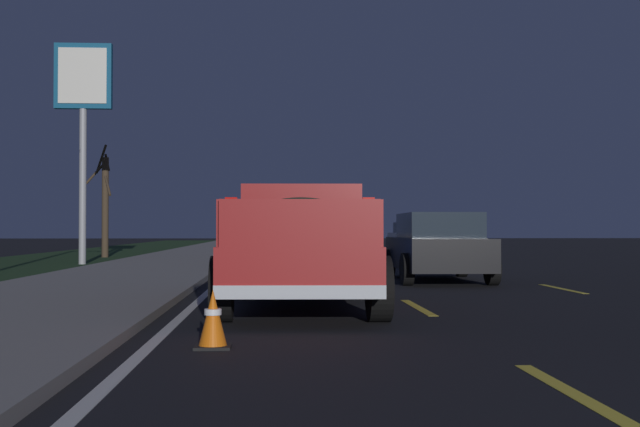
# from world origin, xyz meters

# --- Properties ---
(ground) EXTENTS (144.00, 144.00, 0.00)m
(ground) POSITION_xyz_m (27.00, 0.00, 0.00)
(ground) COLOR black
(sidewalk_shoulder) EXTENTS (108.00, 4.00, 0.12)m
(sidewalk_shoulder) POSITION_xyz_m (27.00, 7.45, 0.06)
(sidewalk_shoulder) COLOR gray
(sidewalk_shoulder) RESTS_ON ground
(grass_verge) EXTENTS (108.00, 6.00, 0.01)m
(grass_verge) POSITION_xyz_m (27.00, 12.45, 0.00)
(grass_verge) COLOR #1E3819
(grass_verge) RESTS_ON ground
(lane_markings) EXTENTS (108.00, 7.04, 0.01)m
(lane_markings) POSITION_xyz_m (29.93, 3.03, 0.00)
(lane_markings) COLOR yellow
(lane_markings) RESTS_ON ground
(pickup_truck) EXTENTS (5.49, 2.42, 1.87)m
(pickup_truck) POSITION_xyz_m (10.42, 3.50, 0.98)
(pickup_truck) COLOR maroon
(pickup_truck) RESTS_ON ground
(sedan_white) EXTENTS (4.45, 2.11, 1.54)m
(sedan_white) POSITION_xyz_m (40.11, -3.30, 0.78)
(sedan_white) COLOR silver
(sedan_white) RESTS_ON ground
(sedan_blue) EXTENTS (4.42, 2.06, 1.54)m
(sedan_blue) POSITION_xyz_m (21.33, 3.37, 0.78)
(sedan_blue) COLOR navy
(sedan_blue) RESTS_ON ground
(sedan_tan) EXTENTS (4.41, 2.03, 1.54)m
(sedan_tan) POSITION_xyz_m (28.08, 3.73, 0.78)
(sedan_tan) COLOR #9E845B
(sedan_tan) RESTS_ON ground
(sedan_black) EXTENTS (4.44, 2.08, 1.54)m
(sedan_black) POSITION_xyz_m (16.30, 0.22, 0.78)
(sedan_black) COLOR black
(sedan_black) RESTS_ON ground
(gas_price_sign) EXTENTS (0.27, 1.90, 7.42)m
(gas_price_sign) POSITION_xyz_m (25.30, 10.37, 5.60)
(gas_price_sign) COLOR #99999E
(gas_price_sign) RESTS_ON ground
(bare_tree_far) EXTENTS (1.85, 1.31, 4.73)m
(bare_tree_far) POSITION_xyz_m (31.82, 11.03, 2.30)
(bare_tree_far) COLOR #423323
(bare_tree_far) RESTS_ON ground
(traffic_cone_near) EXTENTS (0.36, 0.36, 0.58)m
(traffic_cone_near) POSITION_xyz_m (6.42, 4.50, 0.28)
(traffic_cone_near) COLOR black
(traffic_cone_near) RESTS_ON ground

